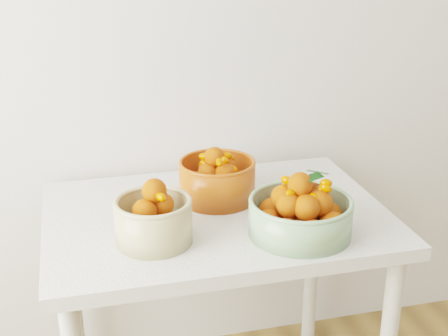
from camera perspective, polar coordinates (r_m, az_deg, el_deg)
The scene contains 4 objects.
table at distance 1.89m, azimuth -0.69°, elevation -6.68°, with size 1.00×0.70×0.75m.
bowl_cream at distance 1.66m, azimuth -6.47°, elevation -4.65°, with size 0.27×0.27×0.18m.
bowl_green at distance 1.71m, azimuth 7.03°, elevation -4.10°, with size 0.36×0.36×0.18m.
bowl_orange at distance 1.90m, azimuth -0.61°, elevation -1.01°, with size 0.28×0.28×0.17m.
Camera 1 is at (-0.70, -0.02, 1.55)m, focal length 50.00 mm.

